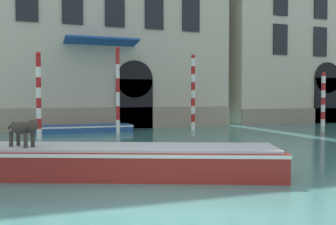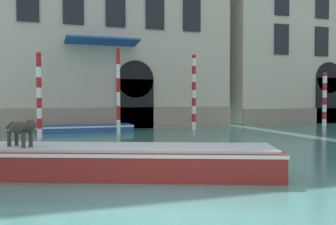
{
  "view_description": "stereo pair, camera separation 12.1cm",
  "coord_description": "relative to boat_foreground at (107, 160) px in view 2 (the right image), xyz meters",
  "views": [
    {
      "loc": [
        -2.11,
        -5.76,
        1.89
      ],
      "look_at": [
        3.6,
        10.01,
        1.2
      ],
      "focal_mm": 42.0,
      "sensor_mm": 36.0,
      "label": 1
    },
    {
      "loc": [
        -1.99,
        -5.8,
        1.89
      ],
      "look_at": [
        3.6,
        10.01,
        1.2
      ],
      "focal_mm": 42.0,
      "sensor_mm": 36.0,
      "label": 2
    }
  ],
  "objects": [
    {
      "name": "ground_plane",
      "position": [
        0.27,
        -3.44,
        -0.38
      ],
      "size": [
        120.0,
        120.0,
        0.0
      ],
      "primitive_type": "plane",
      "color": "#427A75"
    },
    {
      "name": "palazzo_right",
      "position": [
        17.55,
        16.14,
        6.54
      ],
      "size": [
        12.39,
        6.13,
        13.87
      ],
      "color": "#BCB29E",
      "rests_on": "ground_plane"
    },
    {
      "name": "boat_foreground",
      "position": [
        0.0,
        0.0,
        0.0
      ],
      "size": [
        8.18,
        4.66,
        0.72
      ],
      "rotation": [
        0.0,
        0.0,
        -0.39
      ],
      "color": "maroon",
      "rests_on": "ground_plane"
    },
    {
      "name": "dog_on_deck",
      "position": [
        -1.9,
        0.43,
        0.77
      ],
      "size": [
        0.7,
        0.83,
        0.66
      ],
      "rotation": [
        0.0,
        0.0,
        -0.9
      ],
      "color": "#332D28",
      "rests_on": "boat_foreground"
    },
    {
      "name": "boat_moored_near_palazzo",
      "position": [
        1.05,
        11.87,
        -0.18
      ],
      "size": [
        5.01,
        1.59,
        0.37
      ],
      "rotation": [
        0.0,
        0.0,
        -0.01
      ],
      "color": "#234C8C",
      "rests_on": "ground_plane"
    },
    {
      "name": "mooring_pole_0",
      "position": [
        -1.31,
        9.07,
        1.57
      ],
      "size": [
        0.23,
        0.23,
        3.86
      ],
      "color": "white",
      "rests_on": "ground_plane"
    },
    {
      "name": "mooring_pole_1",
      "position": [
        2.53,
        10.32,
        1.83
      ],
      "size": [
        0.2,
        0.2,
        4.39
      ],
      "color": "white",
      "rests_on": "ground_plane"
    },
    {
      "name": "mooring_pole_2",
      "position": [
        15.87,
        10.83,
        1.35
      ],
      "size": [
        0.27,
        0.27,
        3.42
      ],
      "color": "white",
      "rests_on": "ground_plane"
    },
    {
      "name": "mooring_pole_3",
      "position": [
        7.06,
        11.22,
        1.77
      ],
      "size": [
        0.24,
        0.24,
        4.26
      ],
      "color": "white",
      "rests_on": "ground_plane"
    }
  ]
}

